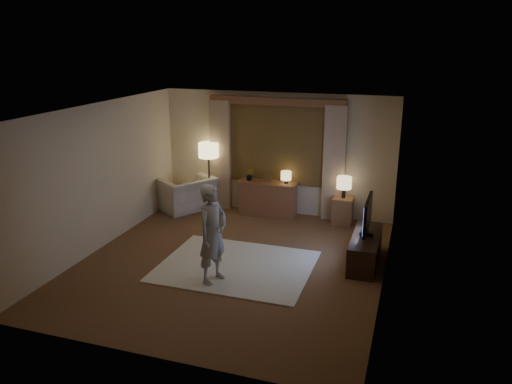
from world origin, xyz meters
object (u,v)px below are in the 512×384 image
at_px(armchair, 186,193).
at_px(person, 213,234).
at_px(sideboard, 268,199).
at_px(tv_stand, 365,249).
at_px(side_table, 343,211).

xyz_separation_m(armchair, person, (1.92, -3.01, 0.43)).
relative_size(armchair, person, 0.73).
bearing_deg(sideboard, armchair, -173.39).
relative_size(sideboard, armchair, 1.05).
xyz_separation_m(sideboard, person, (0.09, -3.22, 0.46)).
relative_size(tv_stand, person, 0.89).
relative_size(sideboard, side_table, 2.14).
relative_size(sideboard, tv_stand, 0.86).
bearing_deg(side_table, sideboard, 178.23).
xyz_separation_m(armchair, side_table, (3.45, 0.16, -0.09)).
bearing_deg(person, tv_stand, -40.09).
relative_size(sideboard, person, 0.76).
bearing_deg(sideboard, side_table, -1.77).
height_order(tv_stand, person, person).
distance_m(sideboard, side_table, 1.62).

